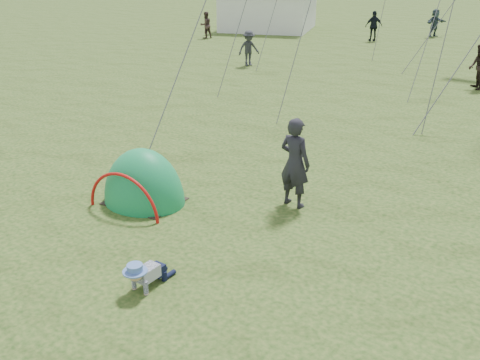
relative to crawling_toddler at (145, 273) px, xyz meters
The scene contains 9 objects.
ground 0.67m from the crawling_toddler, 36.90° to the right, with size 140.00×140.00×0.00m, color #173910.
crawling_toddler is the anchor object (origin of this frame).
popup_tent 3.27m from the crawling_toddler, 136.14° to the left, with size 1.82×1.50×2.35m, color #178154.
standing_adult 4.06m from the crawling_toddler, 85.92° to the left, with size 0.69×0.45×1.89m, color black.
crowd_person_1 17.32m from the crawling_toddler, 88.17° to the left, with size 0.84×0.66×1.73m, color black.
crowd_person_3 18.54m from the crawling_toddler, 120.55° to the left, with size 1.04×0.60×1.62m, color #2A2B31.
crowd_person_5 31.51m from the crawling_toddler, 100.14° to the left, with size 1.59×0.51×1.72m, color #2F3F4A.
crowd_person_7 27.55m from the crawling_toddler, 127.80° to the left, with size 0.78×0.61×1.61m, color #3E2C2A.
crowd_person_8 28.01m from the crawling_toddler, 106.38° to the left, with size 1.04×0.43×1.77m, color black.
Camera 1 is at (4.93, -4.47, 4.84)m, focal length 40.00 mm.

